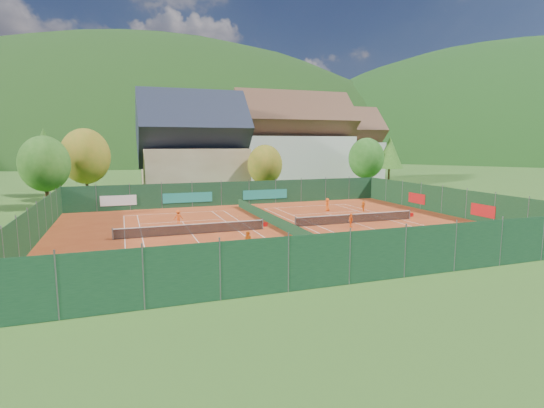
{
  "coord_description": "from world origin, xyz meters",
  "views": [
    {
      "loc": [
        -13.42,
        -35.96,
        7.74
      ],
      "look_at": [
        0.0,
        2.0,
        2.0
      ],
      "focal_mm": 28.0,
      "sensor_mm": 36.0,
      "label": 1
    }
  ],
  "objects_px": {
    "hotel_block_b": "(340,149)",
    "player_left_far": "(178,217)",
    "chalet": "(193,151)",
    "player_right_far_a": "(327,205)",
    "player_left_near": "(148,265)",
    "player_right_near": "(351,220)",
    "player_left_mid": "(248,240)",
    "ball_hopper": "(478,234)",
    "player_right_far_b": "(363,206)",
    "hotel_block_a": "(293,146)"
  },
  "relations": [
    {
      "from": "hotel_block_b",
      "to": "player_left_far",
      "type": "bearing_deg",
      "value": -134.71
    },
    {
      "from": "chalet",
      "to": "player_right_far_a",
      "type": "bearing_deg",
      "value": -62.05
    },
    {
      "from": "player_left_near",
      "to": "player_right_near",
      "type": "xyz_separation_m",
      "value": [
        18.76,
        8.74,
        0.04
      ]
    },
    {
      "from": "hotel_block_b",
      "to": "player_left_mid",
      "type": "bearing_deg",
      "value": -124.58
    },
    {
      "from": "chalet",
      "to": "ball_hopper",
      "type": "bearing_deg",
      "value": -68.1
    },
    {
      "from": "player_right_near",
      "to": "player_right_far_a",
      "type": "xyz_separation_m",
      "value": [
        2.33,
        9.41,
        0.1
      ]
    },
    {
      "from": "player_left_near",
      "to": "hotel_block_b",
      "type": "bearing_deg",
      "value": 23.17
    },
    {
      "from": "player_left_far",
      "to": "player_right_far_a",
      "type": "distance_m",
      "value": 17.54
    },
    {
      "from": "hotel_block_b",
      "to": "ball_hopper",
      "type": "bearing_deg",
      "value": -107.28
    },
    {
      "from": "player_right_far_b",
      "to": "hotel_block_a",
      "type": "bearing_deg",
      "value": -138.6
    },
    {
      "from": "hotel_block_a",
      "to": "player_left_mid",
      "type": "relative_size",
      "value": 15.69
    },
    {
      "from": "player_right_far_b",
      "to": "ball_hopper",
      "type": "bearing_deg",
      "value": 49.85
    },
    {
      "from": "chalet",
      "to": "player_left_mid",
      "type": "relative_size",
      "value": 11.77
    },
    {
      "from": "player_left_near",
      "to": "player_right_far_a",
      "type": "height_order",
      "value": "player_right_far_a"
    },
    {
      "from": "ball_hopper",
      "to": "player_left_far",
      "type": "bearing_deg",
      "value": 144.82
    },
    {
      "from": "hotel_block_a",
      "to": "player_right_far_b",
      "type": "relative_size",
      "value": 17.95
    },
    {
      "from": "player_left_mid",
      "to": "player_right_near",
      "type": "xyz_separation_m",
      "value": [
        11.42,
        4.95,
        -0.04
      ]
    },
    {
      "from": "hotel_block_a",
      "to": "player_right_far_b",
      "type": "xyz_separation_m",
      "value": [
        -3.41,
        -29.95,
        -6.78
      ]
    },
    {
      "from": "player_left_far",
      "to": "player_right_far_a",
      "type": "height_order",
      "value": "player_right_far_a"
    },
    {
      "from": "hotel_block_b",
      "to": "player_right_far_a",
      "type": "bearing_deg",
      "value": -120.24
    },
    {
      "from": "player_left_near",
      "to": "hotel_block_a",
      "type": "bearing_deg",
      "value": 29.67
    },
    {
      "from": "hotel_block_b",
      "to": "player_right_far_b",
      "type": "relative_size",
      "value": 14.36
    },
    {
      "from": "player_right_far_b",
      "to": "player_left_mid",
      "type": "bearing_deg",
      "value": -6.16
    },
    {
      "from": "player_left_near",
      "to": "player_right_near",
      "type": "distance_m",
      "value": 20.7
    },
    {
      "from": "player_right_far_a",
      "to": "player_left_mid",
      "type": "bearing_deg",
      "value": 13.19
    },
    {
      "from": "chalet",
      "to": "player_left_mid",
      "type": "distance_m",
      "value": 37.18
    },
    {
      "from": "ball_hopper",
      "to": "player_right_near",
      "type": "xyz_separation_m",
      "value": [
        -6.65,
        8.46,
        0.1
      ]
    },
    {
      "from": "player_right_near",
      "to": "player_left_near",
      "type": "bearing_deg",
      "value": 169.22
    },
    {
      "from": "player_right_near",
      "to": "player_right_far_a",
      "type": "relative_size",
      "value": 0.87
    },
    {
      "from": "hotel_block_b",
      "to": "player_right_far_b",
      "type": "xyz_separation_m",
      "value": [
        -17.41,
        -37.95,
        -6.02
      ]
    },
    {
      "from": "chalet",
      "to": "player_right_far_a",
      "type": "height_order",
      "value": "chalet"
    },
    {
      "from": "chalet",
      "to": "hotel_block_b",
      "type": "xyz_separation_m",
      "value": [
        33.0,
        14.0,
        -0.01
      ]
    },
    {
      "from": "player_left_near",
      "to": "player_right_near",
      "type": "bearing_deg",
      "value": -4.03
    },
    {
      "from": "player_left_near",
      "to": "player_right_far_b",
      "type": "height_order",
      "value": "player_left_near"
    },
    {
      "from": "hotel_block_b",
      "to": "player_right_near",
      "type": "height_order",
      "value": "hotel_block_b"
    },
    {
      "from": "hotel_block_b",
      "to": "player_left_mid",
      "type": "height_order",
      "value": "hotel_block_b"
    },
    {
      "from": "chalet",
      "to": "hotel_block_b",
      "type": "bearing_deg",
      "value": 22.99
    },
    {
      "from": "player_right_near",
      "to": "player_right_far_a",
      "type": "bearing_deg",
      "value": 40.3
    },
    {
      "from": "chalet",
      "to": "player_right_near",
      "type": "distance_m",
      "value": 33.64
    },
    {
      "from": "hotel_block_a",
      "to": "player_left_far",
      "type": "distance_m",
      "value": 40.0
    },
    {
      "from": "player_right_far_a",
      "to": "player_right_far_b",
      "type": "height_order",
      "value": "player_right_far_a"
    },
    {
      "from": "player_right_far_b",
      "to": "player_left_far",
      "type": "bearing_deg",
      "value": -39.55
    },
    {
      "from": "player_left_far",
      "to": "player_right_far_b",
      "type": "bearing_deg",
      "value": -175.4
    },
    {
      "from": "chalet",
      "to": "player_left_far",
      "type": "distance_m",
      "value": 26.18
    },
    {
      "from": "ball_hopper",
      "to": "player_right_near",
      "type": "distance_m",
      "value": 10.76
    },
    {
      "from": "hotel_block_b",
      "to": "player_right_far_b",
      "type": "distance_m",
      "value": 42.18
    },
    {
      "from": "hotel_block_a",
      "to": "player_left_far",
      "type": "relative_size",
      "value": 15.39
    },
    {
      "from": "player_right_near",
      "to": "player_right_far_b",
      "type": "relative_size",
      "value": 1.08
    },
    {
      "from": "player_left_near",
      "to": "player_right_far_a",
      "type": "distance_m",
      "value": 27.83
    },
    {
      "from": "chalet",
      "to": "player_left_mid",
      "type": "bearing_deg",
      "value": -92.99
    }
  ]
}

